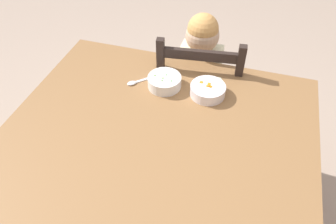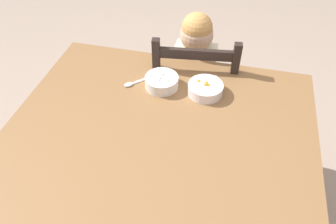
# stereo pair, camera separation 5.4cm
# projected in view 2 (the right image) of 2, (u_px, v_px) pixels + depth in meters

# --- Properties ---
(ground_plane) EXTENTS (8.00, 8.00, 0.00)m
(ground_plane) POSITION_uv_depth(u_px,v_px,m) (160.00, 223.00, 1.81)
(ground_plane) COLOR tan
(dining_table) EXTENTS (1.24, 1.10, 0.72)m
(dining_table) POSITION_uv_depth(u_px,v_px,m) (158.00, 150.00, 1.37)
(dining_table) COLOR brown
(dining_table) RESTS_ON ground
(dining_chair) EXTENTS (0.47, 0.47, 0.88)m
(dining_chair) POSITION_uv_depth(u_px,v_px,m) (193.00, 96.00, 1.92)
(dining_chair) COLOR #2B211D
(dining_chair) RESTS_ON ground
(child_figure) EXTENTS (0.32, 0.31, 0.94)m
(child_figure) POSITION_uv_depth(u_px,v_px,m) (193.00, 71.00, 1.79)
(child_figure) COLOR beige
(child_figure) RESTS_ON ground
(bowl_of_peas) EXTENTS (0.15, 0.15, 0.06)m
(bowl_of_peas) POSITION_uv_depth(u_px,v_px,m) (162.00, 82.00, 1.51)
(bowl_of_peas) COLOR white
(bowl_of_peas) RESTS_ON dining_table
(bowl_of_carrots) EXTENTS (0.16, 0.16, 0.05)m
(bowl_of_carrots) POSITION_uv_depth(u_px,v_px,m) (205.00, 89.00, 1.47)
(bowl_of_carrots) COLOR white
(bowl_of_carrots) RESTS_ON dining_table
(spoon) EXTENTS (0.11, 0.11, 0.01)m
(spoon) POSITION_uv_depth(u_px,v_px,m) (133.00, 83.00, 1.54)
(spoon) COLOR silver
(spoon) RESTS_ON dining_table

